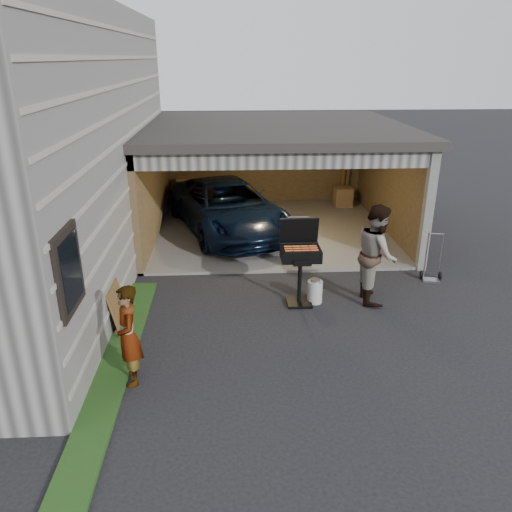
# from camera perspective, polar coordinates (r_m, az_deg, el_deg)

# --- Properties ---
(ground) EXTENTS (80.00, 80.00, 0.00)m
(ground) POSITION_cam_1_polar(r_m,az_deg,el_deg) (8.08, 0.39, -12.12)
(ground) COLOR black
(ground) RESTS_ON ground
(groundcover_strip) EXTENTS (0.50, 8.00, 0.06)m
(groundcover_strip) POSITION_cam_1_polar(r_m,az_deg,el_deg) (7.48, -17.34, -16.20)
(groundcover_strip) COLOR #193814
(groundcover_strip) RESTS_ON ground
(garage) EXTENTS (6.80, 6.30, 2.90)m
(garage) POSITION_cam_1_polar(r_m,az_deg,el_deg) (13.79, 1.89, 10.76)
(garage) COLOR #605E59
(garage) RESTS_ON ground
(minivan) EXTENTS (3.71, 5.39, 1.37)m
(minivan) POSITION_cam_1_polar(r_m,az_deg,el_deg) (13.55, -3.31, 5.37)
(minivan) COLOR black
(minivan) RESTS_ON ground
(woman) EXTENTS (0.53, 0.65, 1.55)m
(woman) POSITION_cam_1_polar(r_m,az_deg,el_deg) (7.50, -14.41, -8.83)
(woman) COLOR #99B3C0
(woman) RESTS_ON ground
(man) EXTENTS (0.80, 1.00, 1.95)m
(man) POSITION_cam_1_polar(r_m,az_deg,el_deg) (9.91, 13.59, 0.27)
(man) COLOR #4E2A1E
(man) RESTS_ON ground
(bbq_grill) EXTENTS (0.75, 0.66, 1.67)m
(bbq_grill) POSITION_cam_1_polar(r_m,az_deg,el_deg) (9.51, 5.08, -0.01)
(bbq_grill) COLOR black
(bbq_grill) RESTS_ON ground
(propane_tank) EXTENTS (0.35, 0.35, 0.45)m
(propane_tank) POSITION_cam_1_polar(r_m,az_deg,el_deg) (9.88, 6.73, -4.07)
(propane_tank) COLOR silver
(propane_tank) RESTS_ON ground
(plywood_panel) EXTENTS (0.21, 0.76, 0.84)m
(plywood_panel) POSITION_cam_1_polar(r_m,az_deg,el_deg) (9.10, -15.42, -5.79)
(plywood_panel) COLOR brown
(plywood_panel) RESTS_ON ground
(hand_truck) EXTENTS (0.46, 0.40, 1.06)m
(hand_truck) POSITION_cam_1_polar(r_m,az_deg,el_deg) (11.44, 19.42, -1.62)
(hand_truck) COLOR gray
(hand_truck) RESTS_ON ground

